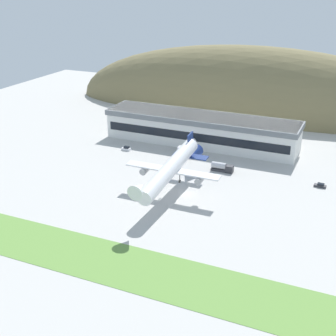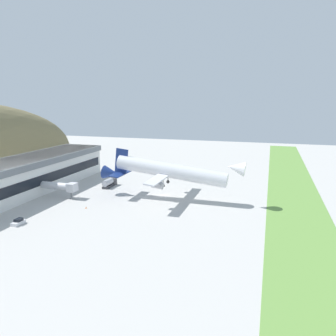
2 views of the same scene
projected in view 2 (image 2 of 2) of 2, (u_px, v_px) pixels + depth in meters
name	position (u px, v px, depth m)	size (l,w,h in m)	color
ground_plane	(162.00, 196.00, 116.96)	(329.11, 329.11, 0.00)	#B7B5AF
grass_strip_foreground	(296.00, 208.00, 103.78)	(296.19, 18.00, 0.08)	#669342
terminal_building	(22.00, 174.00, 118.33)	(84.03, 18.53, 12.67)	white
jetway_0	(61.00, 186.00, 114.16)	(3.38, 13.57, 5.43)	silver
cargo_airplane	(168.00, 171.00, 110.62)	(32.68, 50.20, 12.09)	silver
service_car_0	(142.00, 168.00, 162.21)	(4.16, 1.93, 1.40)	#333338
service_car_1	(18.00, 222.00, 89.78)	(3.94, 1.90, 1.65)	silver
service_car_2	(153.00, 163.00, 175.01)	(4.38, 2.15, 1.65)	#264C99
fuel_truck	(109.00, 183.00, 128.71)	(8.44, 2.57, 3.33)	#333338
traffic_cone_0	(86.00, 207.00, 103.28)	(0.52, 0.52, 0.58)	orange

